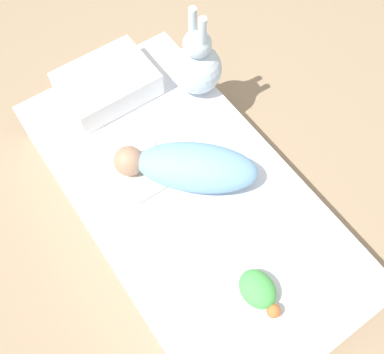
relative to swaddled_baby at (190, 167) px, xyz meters
name	(u,v)px	position (x,y,z in m)	size (l,w,h in m)	color
ground_plane	(187,212)	(0.04, -0.04, -0.30)	(12.00, 12.00, 0.00)	#9E8466
bed_mattress	(187,201)	(0.04, -0.04, -0.19)	(1.49, 0.77, 0.22)	white
burp_cloth	(146,171)	(-0.11, -0.13, -0.07)	(0.21, 0.18, 0.02)	white
swaddled_baby	(190,167)	(0.00, 0.00, 0.00)	(0.46, 0.49, 0.16)	#7FB7E5
pillow	(107,84)	(-0.54, -0.05, -0.02)	(0.28, 0.38, 0.12)	white
bunny_plush	(197,65)	(-0.36, 0.28, 0.05)	(0.21, 0.21, 0.39)	silver
turtle_plush	(259,291)	(0.50, -0.07, -0.03)	(0.18, 0.11, 0.09)	#51B756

